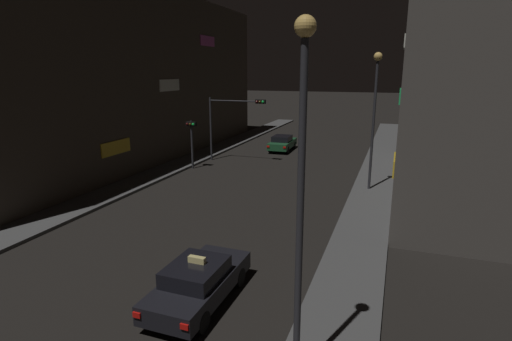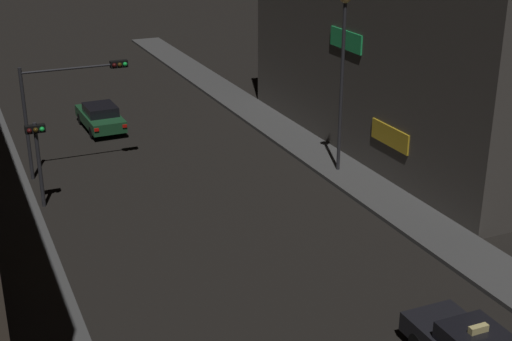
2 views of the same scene
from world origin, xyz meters
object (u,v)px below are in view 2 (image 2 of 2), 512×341
object	(u,v)px
far_car	(100,117)
street_lamp_far_block	(343,56)
traffic_light_left_kerb	(37,147)
traffic_light_overhead	(66,94)

from	to	relation	value
far_car	street_lamp_far_block	distance (m)	14.76
traffic_light_left_kerb	far_car	bearing A→B (deg)	64.11
traffic_light_overhead	traffic_light_left_kerb	size ratio (longest dim) A/B	1.42
traffic_light_left_kerb	street_lamp_far_block	bearing A→B (deg)	-7.14
traffic_light_overhead	street_lamp_far_block	world-z (taller)	street_lamp_far_block
traffic_light_overhead	street_lamp_far_block	distance (m)	12.48
street_lamp_far_block	traffic_light_overhead	bearing A→B (deg)	156.35
far_car	traffic_light_overhead	world-z (taller)	traffic_light_overhead
far_car	traffic_light_overhead	bearing A→B (deg)	-113.74
traffic_light_left_kerb	street_lamp_far_block	distance (m)	13.61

